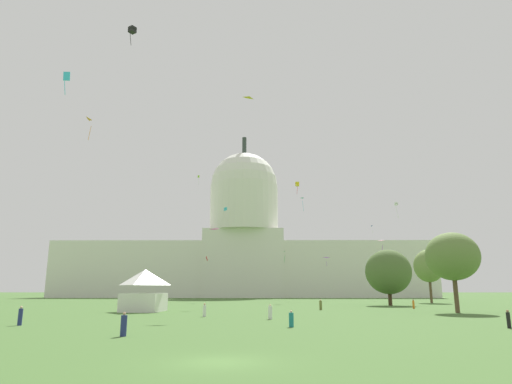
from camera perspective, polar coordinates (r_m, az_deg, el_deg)
name	(u,v)px	position (r m, az deg, el deg)	size (l,w,h in m)	color
ground_plane	(221,362)	(22.29, -4.60, -21.22)	(800.00, 800.00, 0.00)	#42662D
capitol_building	(244,245)	(178.60, -1.61, -6.87)	(149.45, 27.85, 66.57)	silver
event_tent	(144,290)	(70.85, -14.32, -12.26)	(6.33, 7.44, 6.32)	white
tree_east_mid	(429,266)	(118.18, 21.57, -8.95)	(8.42, 9.52, 12.97)	brown
tree_east_near	(452,256)	(71.61, 24.21, -7.67)	(8.29, 7.96, 11.62)	brown
tree_east_far	(388,272)	(97.02, 16.86, -9.92)	(9.69, 7.99, 11.47)	#42301E
person_white_front_left	(204,310)	(56.77, -6.73, -15.08)	(0.59, 0.59, 1.65)	silver
person_white_deep_crowd	(270,312)	(51.67, 1.86, -15.41)	(0.63, 0.63, 1.67)	silver
person_navy_mid_center	(20,316)	(48.62, -28.35, -14.08)	(0.53, 0.53, 1.79)	navy
person_orange_edge_east	(413,304)	(83.51, 19.83, -13.60)	(0.44, 0.44, 1.58)	orange
person_navy_back_left	(124,325)	(34.86, -16.85, -16.28)	(0.63, 0.63, 1.73)	navy
person_teal_aisle_center	(291,320)	(41.44, 4.62, -16.23)	(0.61, 0.61, 1.49)	#1E757A
person_black_front_right	(508,320)	(45.90, 30.03, -14.19)	(0.44, 0.44, 1.59)	black
person_olive_front_center	(321,305)	(74.76, 8.42, -14.37)	(0.60, 0.60, 1.70)	olive
kite_cyan_mid	(66,78)	(63.24, -23.46, 13.51)	(0.95, 0.40, 3.26)	#33BCDB
kite_gold_high	(250,98)	(78.53, -0.85, 12.12)	(1.81, 1.38, 0.18)	gold
kite_turquoise_mid	(303,200)	(139.00, 6.20, -1.02)	(1.35, 1.32, 4.11)	teal
kite_red_low	(207,259)	(146.63, -6.43, -8.61)	(0.83, 1.09, 1.45)	red
kite_violet_low	(327,258)	(136.08, 9.18, -8.54)	(1.87, 1.04, 2.43)	purple
kite_white_mid	(396,204)	(117.51, 17.81, -1.52)	(0.98, 0.98, 4.14)	white
kite_green_low	(283,253)	(143.43, 3.58, -7.92)	(1.00, 1.55, 3.45)	green
kite_orange_mid	(92,123)	(86.89, -20.60, 8.37)	(1.01, 1.64, 3.69)	orange
kite_yellow_mid	(297,184)	(127.68, 5.39, 1.03)	(1.09, 1.10, 3.61)	yellow
kite_pink_low	(382,242)	(118.95, 16.04, -6.33)	(1.65, 1.35, 3.16)	pink
kite_magenta_low	(216,231)	(81.63, -5.23, -5.05)	(1.87, 1.33, 0.33)	#D1339E
kite_blue_mid	(373,227)	(143.85, 15.04, -4.38)	(1.27, 1.86, 2.71)	blue
kite_black_high	(132,30)	(73.69, -15.82, 19.64)	(1.29, 1.30, 3.01)	black
kite_lime_high	(199,178)	(153.51, -7.49, 1.85)	(0.65, 0.40, 3.55)	#8CD133
kite_cyan_mid_b	(225,209)	(125.51, -4.01, -2.23)	(1.07, 1.02, 1.12)	#33BCDB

